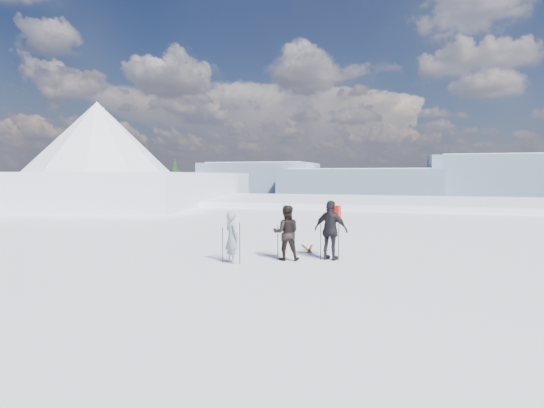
% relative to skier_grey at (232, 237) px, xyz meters
% --- Properties ---
extents(lake_basin, '(820.00, 820.00, 71.62)m').
position_rel_skier_grey_xyz_m(lake_basin, '(3.23, 28.59, -7.32)').
color(lake_basin, white).
rests_on(lake_basin, ground).
extents(far_mountain_range, '(770.00, 110.00, 53.00)m').
position_rel_skier_grey_xyz_m(far_mountain_range, '(32.83, 453.38, -8.01)').
color(far_mountain_range, slate).
rests_on(far_mountain_range, ground).
extents(near_ridge, '(31.37, 35.68, 25.62)m').
position_rel_skier_grey_xyz_m(near_ridge, '(-23.32, 27.78, -4.34)').
color(near_ridge, white).
rests_on(near_ridge, ground).
extents(skier_grey, '(0.71, 0.68, 1.64)m').
position_rel_skier_grey_xyz_m(skier_grey, '(0.00, 0.00, 0.00)').
color(skier_grey, gray).
rests_on(skier_grey, ground).
extents(skier_dark, '(1.03, 0.90, 1.82)m').
position_rel_skier_grey_xyz_m(skier_dark, '(1.54, 0.96, 0.09)').
color(skier_dark, black).
rests_on(skier_dark, ground).
extents(skier_pack, '(1.24, 0.75, 1.98)m').
position_rel_skier_grey_xyz_m(skier_pack, '(2.94, 1.41, 0.17)').
color(skier_pack, black).
rests_on(skier_pack, ground).
extents(backpack, '(0.47, 0.33, 0.55)m').
position_rel_skier_grey_xyz_m(backpack, '(3.00, 1.65, 1.43)').
color(backpack, red).
rests_on(backpack, skier_pack).
extents(ski_poles, '(3.54, 1.47, 1.33)m').
position_rel_skier_grey_xyz_m(ski_poles, '(1.51, 0.69, -0.21)').
color(ski_poles, black).
rests_on(ski_poles, ground).
extents(skis_loose, '(0.77, 1.70, 0.03)m').
position_rel_skier_grey_xyz_m(skis_loose, '(1.81, 3.19, -0.81)').
color(skis_loose, black).
rests_on(skis_loose, ground).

